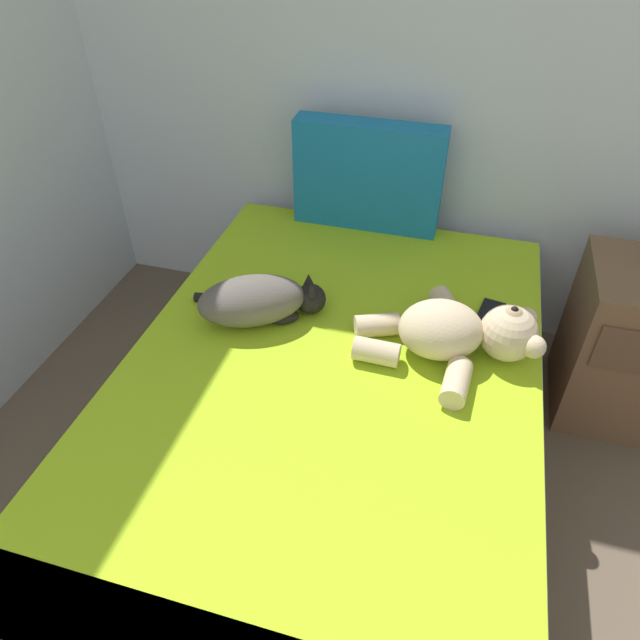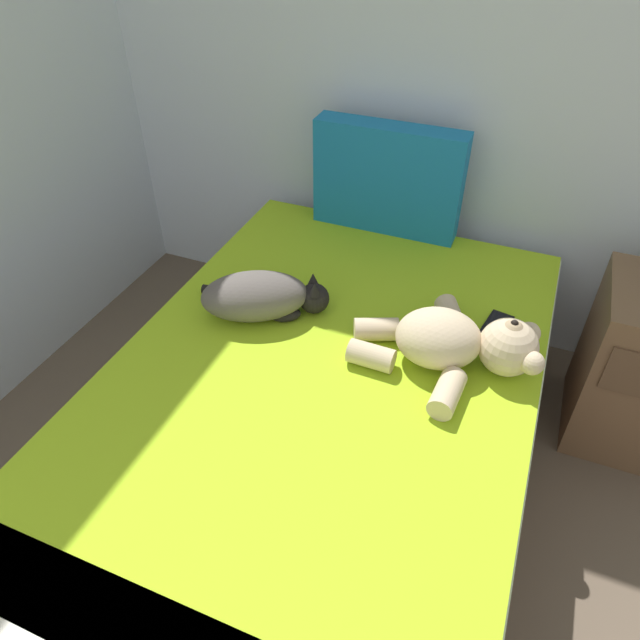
% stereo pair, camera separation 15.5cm
% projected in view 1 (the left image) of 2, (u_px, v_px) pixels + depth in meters
% --- Properties ---
extents(wall_back, '(3.61, 0.06, 2.56)m').
position_uv_depth(wall_back, '(547.00, 10.00, 1.86)').
color(wall_back, silver).
rests_on(wall_back, ground_plane).
extents(bed, '(1.25, 1.98, 0.50)m').
position_uv_depth(bed, '(323.00, 441.00, 1.80)').
color(bed, brown).
rests_on(bed, ground_plane).
extents(patterned_cushion, '(0.57, 0.11, 0.41)m').
position_uv_depth(patterned_cushion, '(368.00, 176.00, 2.21)').
color(patterned_cushion, '#1972AD').
rests_on(patterned_cushion, bed).
extents(cat, '(0.44, 0.33, 0.15)m').
position_uv_depth(cat, '(258.00, 301.00, 1.83)').
color(cat, '#59514C').
rests_on(cat, bed).
extents(teddy_bear, '(0.56, 0.49, 0.18)m').
position_uv_depth(teddy_bear, '(459.00, 332.00, 1.70)').
color(teddy_bear, beige).
rests_on(teddy_bear, bed).
extents(cell_phone, '(0.10, 0.16, 0.01)m').
position_uv_depth(cell_phone, '(490.00, 314.00, 1.88)').
color(cell_phone, black).
rests_on(cell_phone, bed).
extents(nightstand, '(0.47, 0.44, 0.61)m').
position_uv_depth(nightstand, '(638.00, 346.00, 2.06)').
color(nightstand, brown).
rests_on(nightstand, ground_plane).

